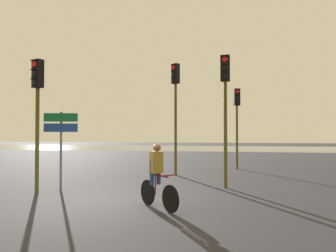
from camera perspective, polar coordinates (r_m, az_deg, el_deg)
name	(u,v)px	position (r m, az deg, el deg)	size (l,w,h in m)	color
ground_plane	(119,201)	(9.38, -8.52, -12.84)	(120.00, 120.00, 0.00)	#28282D
water_strip	(202,148)	(42.53, 6.02, -3.87)	(80.00, 16.00, 0.01)	slate
traffic_light_center	(175,98)	(14.88, 1.31, 4.82)	(0.41, 0.42, 5.05)	#4C4719
traffic_light_near_right	(225,96)	(11.55, 9.94, 5.20)	(0.33, 0.35, 4.59)	#4C4719
traffic_light_far_right	(237,113)	(17.87, 11.90, 2.25)	(0.37, 0.39, 4.29)	#4C4719
traffic_light_near_left	(37,100)	(11.24, -21.79, 4.28)	(0.39, 0.41, 4.24)	#4C4719
direction_sign_post	(61,136)	(11.40, -18.16, -1.67)	(1.07, 0.29, 2.60)	slate
cyclist	(157,175)	(8.32, -1.91, -8.61)	(1.22, 1.25, 1.62)	black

